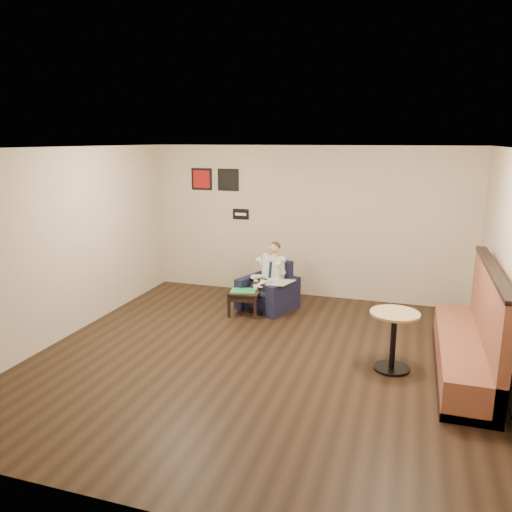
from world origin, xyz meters
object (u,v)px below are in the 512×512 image
(side_table, at_px, (245,302))
(banquette, at_px, (466,321))
(seated_man, at_px, (264,279))
(armchair, at_px, (268,286))
(cafe_table, at_px, (393,341))
(smartphone, at_px, (249,288))
(green_folder, at_px, (243,291))
(coffee_mug, at_px, (256,287))

(side_table, xyz_separation_m, banquette, (3.35, -1.22, 0.48))
(banquette, bearing_deg, seated_man, 154.03)
(armchair, relative_size, cafe_table, 1.08)
(armchair, relative_size, smartphone, 6.55)
(smartphone, bearing_deg, seated_man, 36.04)
(armchair, distance_m, smartphone, 0.35)
(green_folder, xyz_separation_m, cafe_table, (2.52, -1.41, -0.03))
(smartphone, xyz_separation_m, cafe_table, (2.46, -1.58, -0.03))
(green_folder, height_order, coffee_mug, coffee_mug)
(smartphone, height_order, banquette, banquette)
(side_table, height_order, cafe_table, cafe_table)
(seated_man, relative_size, green_folder, 2.70)
(cafe_table, bearing_deg, smartphone, 147.36)
(banquette, relative_size, cafe_table, 3.43)
(side_table, distance_m, cafe_table, 2.88)
(seated_man, height_order, smartphone, seated_man)
(green_folder, relative_size, coffee_mug, 4.74)
(side_table, bearing_deg, seated_man, 49.02)
(armchair, height_order, banquette, banquette)
(coffee_mug, relative_size, cafe_table, 0.11)
(seated_man, distance_m, smartphone, 0.30)
(seated_man, height_order, side_table, seated_man)
(seated_man, xyz_separation_m, green_folder, (-0.28, -0.31, -0.14))
(green_folder, bearing_deg, coffee_mug, 39.85)
(smartphone, relative_size, cafe_table, 0.16)
(cafe_table, bearing_deg, seated_man, 142.53)
(seated_man, bearing_deg, banquette, -6.48)
(coffee_mug, xyz_separation_m, banquette, (3.20, -1.35, 0.23))
(side_table, bearing_deg, armchair, 53.61)
(seated_man, bearing_deg, cafe_table, -17.98)
(banquette, bearing_deg, cafe_table, -166.47)
(cafe_table, bearing_deg, side_table, 150.20)
(armchair, distance_m, coffee_mug, 0.30)
(banquette, bearing_deg, green_folder, 160.45)
(side_table, xyz_separation_m, coffee_mug, (0.15, 0.13, 0.25))
(side_table, height_order, coffee_mug, coffee_mug)
(armchair, bearing_deg, side_table, -106.90)
(green_folder, bearing_deg, smartphone, 72.20)
(armchair, height_order, seated_man, seated_man)
(seated_man, height_order, coffee_mug, seated_man)
(coffee_mug, xyz_separation_m, smartphone, (-0.12, 0.02, -0.04))
(smartphone, bearing_deg, coffee_mug, -7.10)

